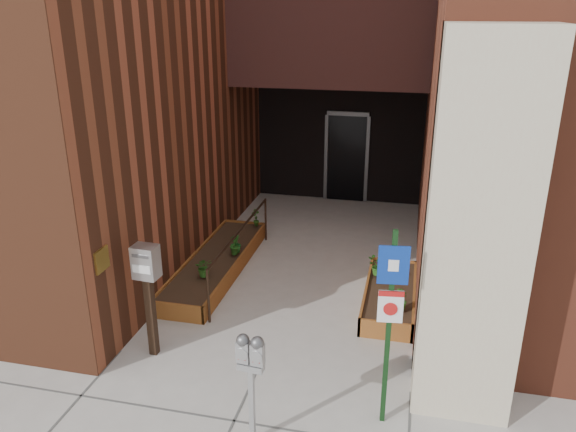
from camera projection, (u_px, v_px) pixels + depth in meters
The scene contains 14 objects.
ground at pixel (258, 370), 7.47m from camera, with size 80.00×80.00×0.00m, color #9E9991.
planter_left at pixel (216, 264), 10.21m from camera, with size 0.90×3.60×0.30m.
planter_right at pixel (390, 296), 9.09m from camera, with size 0.80×2.20×0.30m.
handrail at pixel (241, 237), 9.84m from camera, with size 0.04×3.34×0.90m.
parking_meter at pixel (251, 361), 5.89m from camera, with size 0.31×0.15×1.36m.
sign_post at pixel (390, 310), 6.04m from camera, with size 0.33×0.09×2.40m.
payment_dropbox at pixel (147, 277), 7.42m from camera, with size 0.34×0.27×1.63m.
shrub_left_a at pixel (204, 267), 9.34m from camera, with size 0.30×0.30×0.33m, color #265919.
shrub_left_b at pixel (234, 245), 10.18m from camera, with size 0.20×0.20×0.36m, color #205418.
shrub_left_c at pixel (236, 243), 10.24m from camera, with size 0.20×0.20×0.35m, color #18561C.
shrub_left_d at pixel (256, 217), 11.48m from camera, with size 0.20×0.20×0.38m, color #275518.
shrub_right_a at pixel (401, 300), 8.30m from camera, with size 0.19×0.19×0.34m, color #285C1A.
shrub_right_b at pixel (383, 272), 9.17m from camera, with size 0.17×0.17×0.33m, color #1A5B20.
shrub_right_c at pixel (377, 266), 9.38m from camera, with size 0.29×0.29×0.32m, color #2A631C.
Camera 1 is at (1.81, -6.01, 4.56)m, focal length 35.00 mm.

